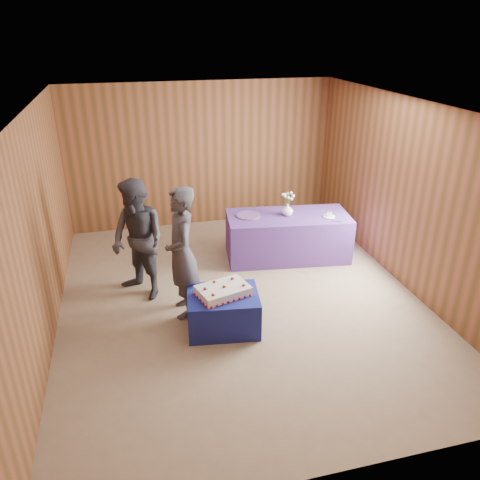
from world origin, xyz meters
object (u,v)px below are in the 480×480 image
object	(u,v)px
serving_table	(287,236)
sheet_cake	(223,291)
guest_left	(182,253)
vase	(287,210)
guest_right	(138,241)
cake_table	(223,311)

from	to	relation	value
serving_table	sheet_cake	world-z (taller)	serving_table
serving_table	guest_left	world-z (taller)	guest_left
sheet_cake	vase	xyz separation A→B (m)	(1.47, 1.77, 0.29)
sheet_cake	guest_left	distance (m)	0.74
guest_right	serving_table	bearing A→B (deg)	69.35
vase	guest_left	xyz separation A→B (m)	(-1.90, -1.28, 0.05)
serving_table	vase	xyz separation A→B (m)	(-0.02, 0.02, 0.47)
cake_table	vase	bearing A→B (deg)	58.12
vase	guest_left	world-z (taller)	guest_left
sheet_cake	vase	distance (m)	2.32
guest_left	vase	bearing A→B (deg)	123.34
sheet_cake	guest_right	distance (m)	1.49
serving_table	vase	bearing A→B (deg)	139.34
serving_table	guest_right	bearing A→B (deg)	-157.47
cake_table	guest_right	bearing A→B (deg)	139.34
vase	serving_table	bearing A→B (deg)	-48.07
serving_table	sheet_cake	bearing A→B (deg)	-122.80
cake_table	sheet_cake	world-z (taller)	sheet_cake
guest_left	serving_table	bearing A→B (deg)	122.74
serving_table	vase	distance (m)	0.47
serving_table	guest_left	xyz separation A→B (m)	(-1.92, -1.26, 0.52)
cake_table	serving_table	world-z (taller)	serving_table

